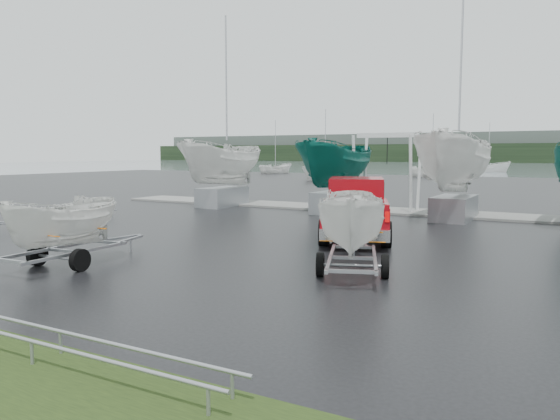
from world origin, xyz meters
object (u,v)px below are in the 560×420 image
object	(u,v)px
pickup_truck	(356,206)
boat_hoist	(387,161)
trailer_hitched	(354,170)
trailer_parked	(61,181)

from	to	relation	value
pickup_truck	boat_hoist	bearing A→B (deg)	80.36
trailer_hitched	boat_hoist	xyz separation A→B (m)	(-4.11, 15.00, 0.00)
trailer_hitched	boat_hoist	distance (m)	15.55
trailer_parked	boat_hoist	world-z (taller)	trailer_parked
trailer_hitched	pickup_truck	bearing A→B (deg)	90.00
pickup_truck	trailer_parked	world-z (taller)	trailer_parked
pickup_truck	boat_hoist	xyz separation A→B (m)	(-1.72, 8.71, 1.56)
pickup_truck	boat_hoist	size ratio (longest dim) A/B	1.64
trailer_hitched	trailer_parked	xyz separation A→B (m)	(-7.18, -2.89, -0.34)
trailer_hitched	trailer_parked	size ratio (longest dim) A/B	1.15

